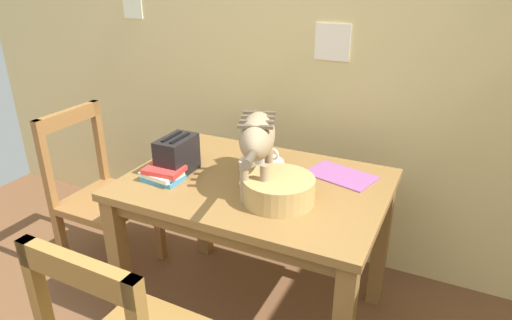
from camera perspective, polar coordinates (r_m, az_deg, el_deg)
The scene contains 10 objects.
wall_rear at distance 2.48m, azimuth 6.59°, elevation 14.78°, with size 4.84×0.11×2.50m.
dining_table at distance 2.01m, azimuth -0.00°, elevation -5.18°, with size 1.13×0.81×0.75m.
cat at distance 1.83m, azimuth 0.23°, elevation 2.98°, with size 0.28×0.63×0.33m.
saucer_bowl at distance 2.08m, azimuth 0.70°, elevation -0.64°, with size 0.21×0.21×0.04m, color #C1ADA8.
coffee_mug at distance 2.05m, azimuth 0.79°, elevation 0.88°, with size 0.13×0.09×0.08m.
magazine at distance 2.05m, azimuth 10.82°, elevation -1.93°, with size 0.30×0.19×0.01m, color #935193.
book_stack at distance 2.00m, azimuth -11.81°, elevation -1.77°, with size 0.19×0.14×0.06m.
wicker_basket at distance 1.78m, azimuth 2.93°, elevation -3.74°, with size 0.29×0.29×0.10m.
toaster at distance 2.04m, azimuth -10.07°, elevation 0.58°, with size 0.12×0.20×0.18m.
wooden_chair_far at distance 2.61m, azimuth -19.24°, elevation -4.45°, with size 0.42×0.42×0.93m.
Camera 1 is at (0.80, -0.12, 1.62)m, focal length 31.26 mm.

